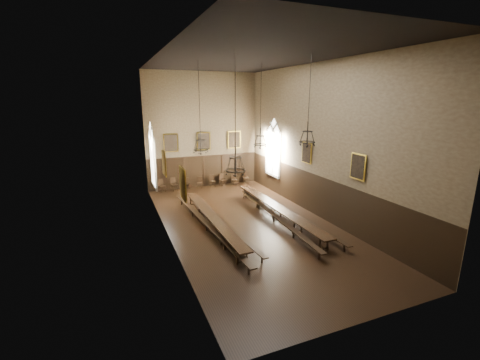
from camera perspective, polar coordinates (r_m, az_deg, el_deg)
floor at (r=18.50m, az=1.48°, el=-7.90°), size 9.00×18.00×0.02m
ceiling at (r=17.25m, az=1.68°, el=21.05°), size 9.00×18.00×0.02m
wall_back at (r=25.76m, az=-6.61°, el=8.67°), size 9.00×0.02×9.00m
wall_front at (r=9.91m, az=23.02°, el=-1.32°), size 9.00×0.02×9.00m
wall_left at (r=16.05m, az=-13.39°, el=5.03°), size 0.02×18.00×9.00m
wall_right at (r=19.55m, az=13.84°, el=6.60°), size 0.02×18.00×9.00m
wainscot_panelling at (r=18.06m, az=1.50°, el=-4.20°), size 9.00×18.00×2.50m
table_left at (r=17.84m, az=-4.86°, el=-7.52°), size 0.68×9.32×0.73m
table_right at (r=19.27m, az=6.60°, el=-5.79°), size 0.73×10.07×0.79m
bench_left_outer at (r=17.58m, az=-5.97°, el=-8.08°), size 1.04×10.74×0.48m
bench_left_inner at (r=17.76m, az=-2.83°, el=-7.95°), size 0.87×9.06×0.41m
bench_right_inner at (r=18.86m, az=6.04°, el=-6.53°), size 0.93×10.43×0.47m
bench_right_outer at (r=19.36m, az=9.00°, el=-6.11°), size 0.61×9.97×0.45m
chair_0 at (r=25.32m, az=-13.68°, el=-1.42°), size 0.55×0.55×1.00m
chair_1 at (r=25.44m, az=-11.62°, el=-1.21°), size 0.57×0.57×1.03m
chair_2 at (r=25.72m, az=-9.39°, el=-1.04°), size 0.40×0.40×0.88m
chair_3 at (r=25.87m, az=-7.22°, el=-0.84°), size 0.50×0.50×0.92m
chair_4 at (r=26.16m, az=-4.93°, el=-0.58°), size 0.46×0.46×0.97m
chair_5 at (r=26.48m, az=-3.11°, el=-0.35°), size 0.55×0.55×0.98m
chair_6 at (r=26.75m, az=-1.03°, el=-0.26°), size 0.39×0.39×0.87m
chair_7 at (r=27.15m, az=1.03°, el=0.05°), size 0.53×0.53×1.00m
chandelier_back_left at (r=18.50m, az=-7.01°, el=6.38°), size 0.85×0.85×5.02m
chandelier_back_right at (r=19.93m, az=3.62°, el=7.26°), size 0.83×0.83×4.94m
chandelier_front_left at (r=14.17m, az=-0.81°, el=3.04°), size 0.89×0.89×5.28m
chandelier_front_right at (r=16.00m, az=11.88°, el=7.67°), size 0.80×0.80×4.22m
portrait_back_0 at (r=25.15m, az=-12.22°, el=6.47°), size 1.10×0.12×1.40m
portrait_back_1 at (r=25.72m, az=-6.48°, el=6.87°), size 1.10×0.12×1.40m
portrait_back_2 at (r=26.54m, az=-1.04°, el=7.19°), size 1.10×0.12×1.40m
portrait_left_0 at (r=17.18m, az=-13.35°, el=2.91°), size 0.12×1.00×1.30m
portrait_left_1 at (r=12.86m, az=-10.13°, el=-0.69°), size 0.12×1.00×1.30m
portrait_right_0 at (r=20.40m, az=11.78°, el=4.75°), size 0.12×1.00×1.30m
portrait_right_1 at (r=16.92m, az=20.24°, el=2.24°), size 0.12×1.00×1.30m
window_right at (r=24.29m, az=5.93°, el=5.74°), size 0.20×2.20×4.60m
window_left at (r=21.62m, az=-15.35°, el=4.25°), size 0.20×2.20×4.60m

